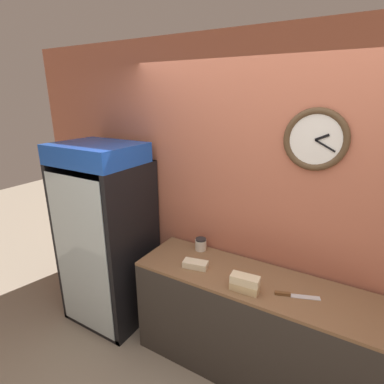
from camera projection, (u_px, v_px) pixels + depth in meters
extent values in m
cube|color=#B7664C|center=(269.00, 208.00, 2.43)|extent=(5.20, 0.06, 2.70)
torus|color=#4C3823|center=(315.00, 140.00, 2.08)|extent=(0.44, 0.05, 0.44)
cylinder|color=white|center=(315.00, 140.00, 2.08)|extent=(0.36, 0.01, 0.36)
cube|color=black|center=(322.00, 137.00, 2.04)|extent=(0.09, 0.01, 0.06)
cube|color=black|center=(325.00, 146.00, 2.04)|extent=(0.14, 0.01, 0.08)
cube|color=#332D28|center=(248.00, 326.00, 2.45)|extent=(1.86, 0.56, 0.85)
cube|color=brown|center=(251.00, 280.00, 2.31)|extent=(1.86, 0.56, 0.02)
cube|color=black|center=(130.00, 231.00, 3.25)|extent=(0.78, 0.04, 1.64)
cube|color=black|center=(83.00, 235.00, 3.16)|extent=(0.05, 0.68, 1.64)
cube|color=black|center=(136.00, 252.00, 2.81)|extent=(0.05, 0.68, 1.64)
cube|color=black|center=(115.00, 309.00, 3.24)|extent=(0.78, 0.68, 0.05)
cube|color=white|center=(128.00, 232.00, 3.23)|extent=(0.68, 0.02, 1.54)
cube|color=silver|center=(80.00, 258.00, 2.71)|extent=(0.68, 0.01, 1.54)
cube|color=blue|center=(97.00, 153.00, 2.68)|extent=(0.78, 0.61, 0.18)
cube|color=silver|center=(110.00, 275.00, 3.08)|extent=(0.66, 0.56, 0.01)
cube|color=silver|center=(107.00, 243.00, 2.97)|extent=(0.66, 0.56, 0.01)
cube|color=silver|center=(103.00, 209.00, 2.86)|extent=(0.66, 0.56, 0.01)
cylinder|color=#B2BCCC|center=(77.00, 272.00, 2.96)|extent=(0.07, 0.07, 0.17)
cylinder|color=#B2BCCC|center=(75.00, 261.00, 2.92)|extent=(0.03, 0.03, 0.07)
cylinder|color=#5B2D19|center=(89.00, 208.00, 2.60)|extent=(0.07, 0.07, 0.18)
cylinder|color=#5B2D19|center=(87.00, 195.00, 2.56)|extent=(0.03, 0.03, 0.08)
cylinder|color=#2D6B38|center=(76.00, 242.00, 2.83)|extent=(0.07, 0.07, 0.14)
cylinder|color=#2D6B38|center=(75.00, 232.00, 2.80)|extent=(0.03, 0.03, 0.06)
cylinder|color=#2D6B38|center=(100.00, 282.00, 2.82)|extent=(0.08, 0.08, 0.16)
cylinder|color=#2D6B38|center=(99.00, 272.00, 2.78)|extent=(0.03, 0.03, 0.07)
cylinder|color=#5B2D19|center=(73.00, 207.00, 2.72)|extent=(0.08, 0.08, 0.11)
cylinder|color=#5B2D19|center=(72.00, 199.00, 2.69)|extent=(0.03, 0.03, 0.05)
cylinder|color=#72337F|center=(100.00, 251.00, 2.68)|extent=(0.07, 0.07, 0.12)
cylinder|color=#72337F|center=(99.00, 243.00, 2.65)|extent=(0.03, 0.03, 0.05)
cylinder|color=orange|center=(102.00, 214.00, 2.53)|extent=(0.08, 0.08, 0.13)
cylinder|color=orange|center=(101.00, 204.00, 2.50)|extent=(0.03, 0.03, 0.06)
cylinder|color=gold|center=(90.00, 245.00, 2.74)|extent=(0.08, 0.08, 0.17)
cylinder|color=gold|center=(88.00, 233.00, 2.70)|extent=(0.03, 0.03, 0.07)
cylinder|color=navy|center=(64.00, 203.00, 2.76)|extent=(0.07, 0.07, 0.15)
cylinder|color=navy|center=(63.00, 192.00, 2.73)|extent=(0.03, 0.03, 0.07)
cube|color=tan|center=(245.00, 287.00, 2.16)|extent=(0.21, 0.10, 0.06)
cube|color=beige|center=(245.00, 280.00, 2.14)|extent=(0.21, 0.11, 0.06)
cube|color=beige|center=(195.00, 264.00, 2.46)|extent=(0.22, 0.14, 0.05)
cube|color=silver|center=(305.00, 297.00, 2.10)|extent=(0.20, 0.11, 0.00)
cube|color=brown|center=(283.00, 294.00, 2.12)|extent=(0.11, 0.06, 0.02)
cylinder|color=silver|center=(201.00, 245.00, 2.73)|extent=(0.10, 0.10, 0.10)
cylinder|color=#262628|center=(201.00, 239.00, 2.71)|extent=(0.10, 0.10, 0.01)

